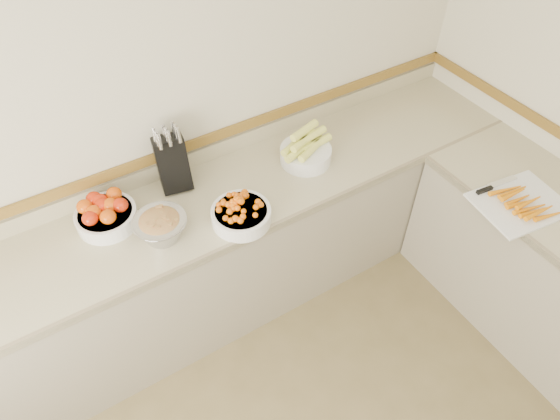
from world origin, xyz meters
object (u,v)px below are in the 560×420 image
rhubarb_bowl (161,226)px  cutting_board (521,203)px  corn_bowl (306,151)px  cherry_tomato_bowl (241,213)px  tomato_bowl (105,213)px  knife_block (172,162)px

rhubarb_bowl → cutting_board: (1.69, -0.78, -0.06)m
corn_bowl → cherry_tomato_bowl: bearing=-157.7°
tomato_bowl → rhubarb_bowl: 0.31m
cherry_tomato_bowl → cutting_board: (1.31, -0.68, -0.04)m
corn_bowl → knife_block: bearing=163.8°
tomato_bowl → cutting_board: tomato_bowl is taller
tomato_bowl → cherry_tomato_bowl: (0.58, -0.35, -0.01)m
knife_block → cutting_board: bearing=-36.7°
cherry_tomato_bowl → knife_block: bearing=111.8°
cherry_tomato_bowl → cutting_board: 1.47m
rhubarb_bowl → cherry_tomato_bowl: bearing=-15.8°
cherry_tomato_bowl → corn_bowl: bearing=22.3°
tomato_bowl → cherry_tomato_bowl: cherry_tomato_bowl is taller
knife_block → cutting_board: 1.85m
corn_bowl → cutting_board: size_ratio=0.66×
tomato_bowl → rhubarb_bowl: size_ratio=1.15×
corn_bowl → rhubarb_bowl: bearing=-173.0°
knife_block → rhubarb_bowl: knife_block is taller
cherry_tomato_bowl → cutting_board: size_ratio=0.62×
cherry_tomato_bowl → corn_bowl: size_ratio=0.94×
rhubarb_bowl → knife_block: bearing=56.7°
knife_block → rhubarb_bowl: (-0.21, -0.32, -0.08)m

